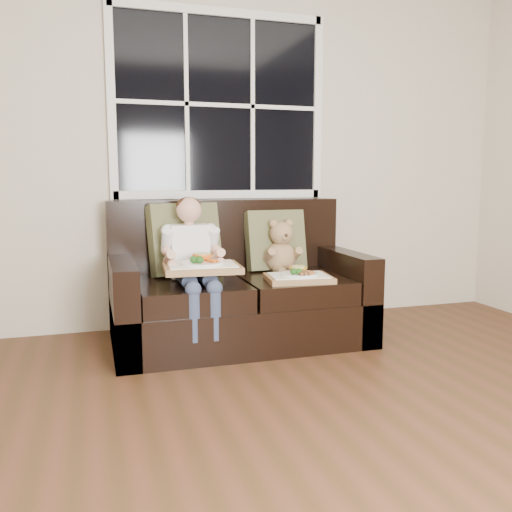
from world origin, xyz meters
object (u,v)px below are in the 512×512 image
object	(u,v)px
child	(192,253)
tray_right	(299,277)
tray_left	(202,266)
teddy_bear	(281,250)
loveseat	(237,295)

from	to	relation	value
child	tray_right	bearing A→B (deg)	-16.85
tray_left	tray_right	world-z (taller)	tray_left
tray_left	teddy_bear	bearing A→B (deg)	32.45
child	tray_left	world-z (taller)	child
loveseat	tray_left	world-z (taller)	loveseat
loveseat	tray_left	size ratio (longest dim) A/B	3.46
teddy_bear	tray_right	distance (m)	0.38
teddy_bear	tray_right	xyz separation A→B (m)	(-0.01, -0.36, -0.13)
loveseat	teddy_bear	distance (m)	0.45
loveseat	child	distance (m)	0.48
tray_right	loveseat	bearing A→B (deg)	143.13
loveseat	tray_right	world-z (taller)	loveseat
child	tray_left	distance (m)	0.20
child	teddy_bear	distance (m)	0.69
loveseat	teddy_bear	bearing A→B (deg)	6.50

